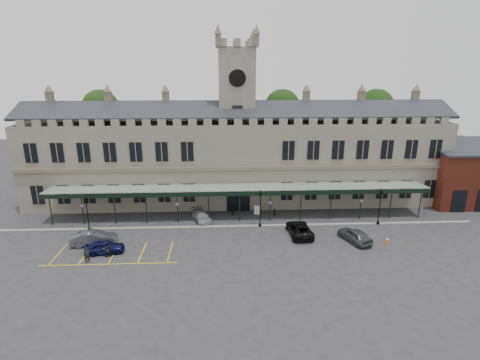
{
  "coord_description": "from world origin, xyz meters",
  "views": [
    {
      "loc": [
        -2.13,
        -38.21,
        19.19
      ],
      "look_at": [
        0.0,
        6.0,
        6.0
      ],
      "focal_mm": 28.0,
      "sensor_mm": 36.0,
      "label": 1
    }
  ],
  "objects_px": {
    "car_van": "(300,229)",
    "car_right_a": "(355,235)",
    "lamp_post_right": "(380,203)",
    "sign_board": "(257,210)",
    "car_left_b": "(94,238)",
    "person_b": "(107,249)",
    "station_building": "(237,158)",
    "car_left_a": "(105,247)",
    "lamp_post_left": "(87,210)",
    "car_taxi": "(201,216)",
    "lamp_post_mid": "(260,205)",
    "clock_tower": "(237,113)",
    "person_a": "(87,255)",
    "traffic_cone": "(387,240)"
  },
  "relations": [
    {
      "from": "car_left_b",
      "to": "person_b",
      "type": "bearing_deg",
      "value": -149.78
    },
    {
      "from": "traffic_cone",
      "to": "person_b",
      "type": "distance_m",
      "value": 31.17
    },
    {
      "from": "lamp_post_right",
      "to": "sign_board",
      "type": "xyz_separation_m",
      "value": [
        -15.24,
        4.12,
        -2.26
      ]
    },
    {
      "from": "clock_tower",
      "to": "car_right_a",
      "type": "height_order",
      "value": "clock_tower"
    },
    {
      "from": "lamp_post_mid",
      "to": "car_van",
      "type": "xyz_separation_m",
      "value": [
        4.5,
        -2.68,
        -2.16
      ]
    },
    {
      "from": "lamp_post_left",
      "to": "car_taxi",
      "type": "xyz_separation_m",
      "value": [
        13.69,
        2.43,
        -2.12
      ]
    },
    {
      "from": "car_left_b",
      "to": "car_van",
      "type": "height_order",
      "value": "car_left_b"
    },
    {
      "from": "person_a",
      "to": "car_left_b",
      "type": "bearing_deg",
      "value": 70.82
    },
    {
      "from": "lamp_post_right",
      "to": "car_van",
      "type": "height_order",
      "value": "lamp_post_right"
    },
    {
      "from": "lamp_post_mid",
      "to": "car_right_a",
      "type": "distance_m",
      "value": 11.73
    },
    {
      "from": "car_taxi",
      "to": "person_b",
      "type": "distance_m",
      "value": 13.3
    },
    {
      "from": "clock_tower",
      "to": "car_left_a",
      "type": "bearing_deg",
      "value": -131.56
    },
    {
      "from": "clock_tower",
      "to": "lamp_post_left",
      "type": "height_order",
      "value": "clock_tower"
    },
    {
      "from": "lamp_post_mid",
      "to": "sign_board",
      "type": "height_order",
      "value": "lamp_post_mid"
    },
    {
      "from": "person_a",
      "to": "person_b",
      "type": "relative_size",
      "value": 0.97
    },
    {
      "from": "sign_board",
      "to": "car_van",
      "type": "height_order",
      "value": "car_van"
    },
    {
      "from": "station_building",
      "to": "car_left_b",
      "type": "xyz_separation_m",
      "value": [
        -16.8,
        -14.71,
        -5.65
      ]
    },
    {
      "from": "lamp_post_right",
      "to": "traffic_cone",
      "type": "distance_m",
      "value": 6.02
    },
    {
      "from": "clock_tower",
      "to": "lamp_post_mid",
      "type": "xyz_separation_m",
      "value": [
        2.5,
        -10.62,
        -10.2
      ]
    },
    {
      "from": "car_right_a",
      "to": "person_b",
      "type": "height_order",
      "value": "person_b"
    },
    {
      "from": "lamp_post_right",
      "to": "car_right_a",
      "type": "height_order",
      "value": "lamp_post_right"
    },
    {
      "from": "lamp_post_mid",
      "to": "car_taxi",
      "type": "height_order",
      "value": "lamp_post_mid"
    },
    {
      "from": "person_a",
      "to": "lamp_post_left",
      "type": "bearing_deg",
      "value": 79.35
    },
    {
      "from": "lamp_post_left",
      "to": "lamp_post_right",
      "type": "relative_size",
      "value": 0.96
    },
    {
      "from": "car_left_a",
      "to": "car_van",
      "type": "xyz_separation_m",
      "value": [
        22.0,
        3.62,
        0.04
      ]
    },
    {
      "from": "lamp_post_left",
      "to": "car_left_a",
      "type": "xyz_separation_m",
      "value": [
        3.69,
        -6.06,
        -2.05
      ]
    },
    {
      "from": "clock_tower",
      "to": "lamp_post_right",
      "type": "distance_m",
      "value": 23.06
    },
    {
      "from": "station_building",
      "to": "lamp_post_right",
      "type": "bearing_deg",
      "value": -30.71
    },
    {
      "from": "traffic_cone",
      "to": "car_left_b",
      "type": "bearing_deg",
      "value": 177.98
    },
    {
      "from": "lamp_post_left",
      "to": "car_taxi",
      "type": "relative_size",
      "value": 1.07
    },
    {
      "from": "clock_tower",
      "to": "person_a",
      "type": "height_order",
      "value": "clock_tower"
    },
    {
      "from": "car_left_b",
      "to": "car_right_a",
      "type": "relative_size",
      "value": 1.08
    },
    {
      "from": "lamp_post_mid",
      "to": "person_a",
      "type": "relative_size",
      "value": 2.94
    },
    {
      "from": "car_van",
      "to": "car_right_a",
      "type": "distance_m",
      "value": 6.36
    },
    {
      "from": "lamp_post_right",
      "to": "sign_board",
      "type": "relative_size",
      "value": 3.81
    },
    {
      "from": "lamp_post_right",
      "to": "car_right_a",
      "type": "bearing_deg",
      "value": -134.69
    },
    {
      "from": "car_left_a",
      "to": "lamp_post_right",
      "type": "bearing_deg",
      "value": -86.78
    },
    {
      "from": "lamp_post_right",
      "to": "traffic_cone",
      "type": "xyz_separation_m",
      "value": [
        -1.13,
        -5.35,
        -2.52
      ]
    },
    {
      "from": "car_van",
      "to": "car_right_a",
      "type": "height_order",
      "value": "car_right_a"
    },
    {
      "from": "station_building",
      "to": "traffic_cone",
      "type": "distance_m",
      "value": 23.78
    },
    {
      "from": "car_van",
      "to": "car_right_a",
      "type": "bearing_deg",
      "value": 157.88
    },
    {
      "from": "car_left_a",
      "to": "car_left_b",
      "type": "xyz_separation_m",
      "value": [
        -1.8,
        2.12,
        0.11
      ]
    },
    {
      "from": "lamp_post_mid",
      "to": "person_b",
      "type": "distance_m",
      "value": 18.55
    },
    {
      "from": "car_right_a",
      "to": "person_b",
      "type": "relative_size",
      "value": 2.67
    },
    {
      "from": "clock_tower",
      "to": "person_b",
      "type": "relative_size",
      "value": 14.42
    },
    {
      "from": "car_van",
      "to": "car_left_b",
      "type": "bearing_deg",
      "value": 0.79
    },
    {
      "from": "car_left_a",
      "to": "car_taxi",
      "type": "xyz_separation_m",
      "value": [
        10.0,
        8.49,
        -0.07
      ]
    },
    {
      "from": "station_building",
      "to": "car_left_a",
      "type": "distance_m",
      "value": 23.27
    },
    {
      "from": "station_building",
      "to": "person_a",
      "type": "bearing_deg",
      "value": -130.58
    },
    {
      "from": "lamp_post_right",
      "to": "sign_board",
      "type": "distance_m",
      "value": 15.95
    }
  ]
}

